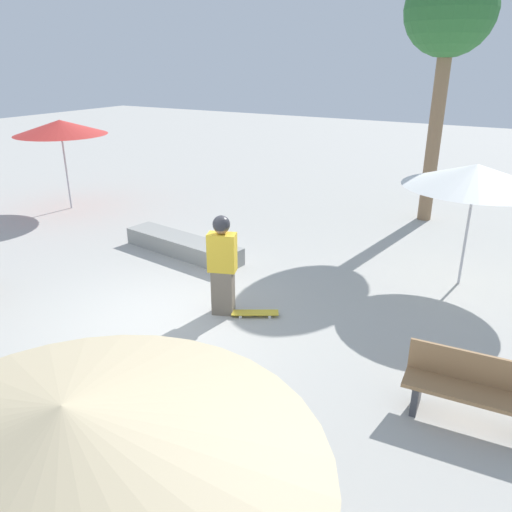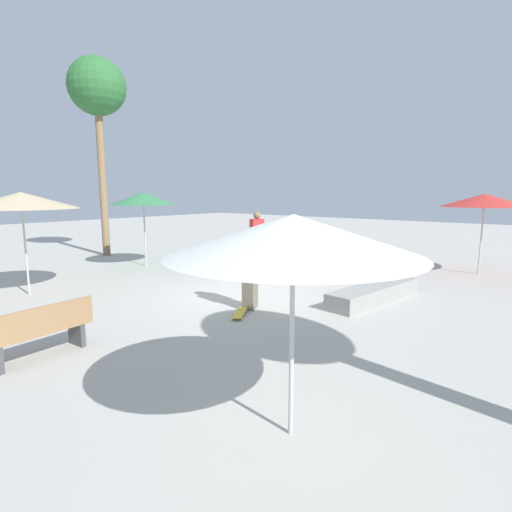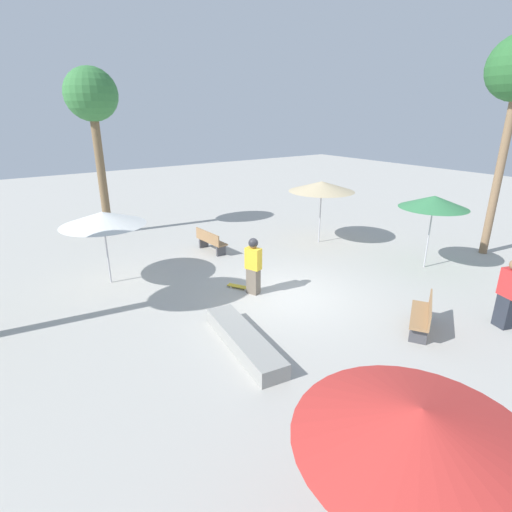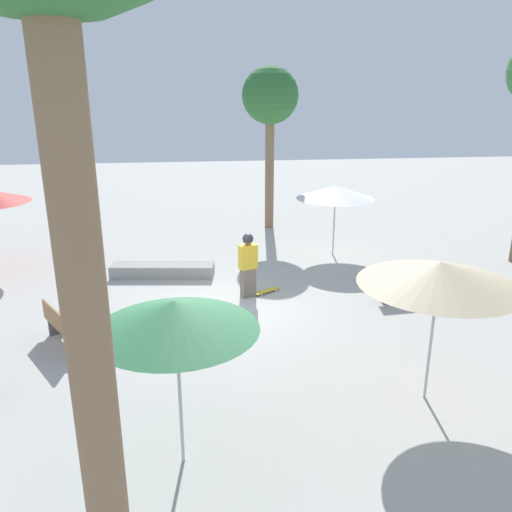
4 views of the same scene
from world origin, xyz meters
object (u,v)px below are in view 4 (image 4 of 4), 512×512
(bench_far, at_px, (407,284))
(shade_umbrella_tan, at_px, (439,273))
(concrete_ledge, at_px, (163,270))
(bench_near, at_px, (64,326))
(skater_main, at_px, (248,263))
(skateboard, at_px, (267,291))
(palm_tree_center_left, at_px, (270,99))
(shade_umbrella_green, at_px, (176,315))
(shade_umbrella_white, at_px, (336,192))

(bench_far, relative_size, shade_umbrella_tan, 0.61)
(concrete_ledge, bearing_deg, bench_near, -115.05)
(bench_far, bearing_deg, shade_umbrella_tan, 66.62)
(concrete_ledge, distance_m, bench_near, 4.50)
(skater_main, relative_size, bench_near, 1.10)
(skateboard, relative_size, shade_umbrella_tan, 0.30)
(skater_main, bearing_deg, shade_umbrella_tan, -83.51)
(palm_tree_center_left, bearing_deg, shade_umbrella_green, -104.29)
(bench_far, height_order, shade_umbrella_white, shade_umbrella_white)
(concrete_ledge, height_order, shade_umbrella_green, shade_umbrella_green)
(bench_near, xyz_separation_m, shade_umbrella_tan, (6.81, -2.93, 1.93))
(bench_far, bearing_deg, shade_umbrella_green, 39.04)
(concrete_ledge, height_order, bench_near, bench_near)
(skater_main, bearing_deg, bench_far, -31.04)
(skater_main, relative_size, concrete_ledge, 0.56)
(skateboard, bearing_deg, shade_umbrella_tan, -99.32)
(shade_umbrella_green, bearing_deg, shade_umbrella_tan, 14.05)
(skater_main, relative_size, skateboard, 2.20)
(shade_umbrella_tan, relative_size, palm_tree_center_left, 0.43)
(skater_main, bearing_deg, bench_near, -172.83)
(skater_main, distance_m, shade_umbrella_white, 4.82)
(shade_umbrella_tan, bearing_deg, palm_tree_center_left, 93.88)
(shade_umbrella_white, relative_size, palm_tree_center_left, 0.41)
(skater_main, xyz_separation_m, skateboard, (0.53, 0.17, -0.88))
(bench_near, bearing_deg, shade_umbrella_white, 94.19)
(bench_far, distance_m, shade_umbrella_tan, 4.98)
(bench_near, bearing_deg, palm_tree_center_left, 115.74)
(bench_near, xyz_separation_m, shade_umbrella_green, (2.55, -4.00, 1.92))
(skater_main, xyz_separation_m, bench_far, (4.10, -0.79, -0.52))
(bench_near, relative_size, bench_far, 0.98)
(skater_main, bearing_deg, palm_tree_center_left, 56.50)
(skateboard, height_order, shade_umbrella_white, shade_umbrella_white)
(shade_umbrella_tan, height_order, shade_umbrella_white, shade_umbrella_tan)
(skateboard, height_order, concrete_ledge, concrete_ledge)
(shade_umbrella_tan, bearing_deg, shade_umbrella_green, -165.95)
(shade_umbrella_green, height_order, palm_tree_center_left, palm_tree_center_left)
(bench_far, bearing_deg, palm_tree_center_left, -77.52)
(bench_near, bearing_deg, shade_umbrella_green, 0.51)
(shade_umbrella_white, xyz_separation_m, palm_tree_center_left, (-1.56, 3.94, 2.89))
(skateboard, relative_size, palm_tree_center_left, 0.13)
(shade_umbrella_green, bearing_deg, shade_umbrella_white, 62.31)
(shade_umbrella_green, distance_m, palm_tree_center_left, 14.13)
(shade_umbrella_white, bearing_deg, shade_umbrella_green, -117.69)
(skateboard, distance_m, shade_umbrella_green, 7.11)
(shade_umbrella_white, bearing_deg, palm_tree_center_left, 111.62)
(skater_main, xyz_separation_m, shade_umbrella_tan, (2.57, -5.12, 1.41))
(skater_main, xyz_separation_m, palm_tree_center_left, (1.73, 7.26, 4.07))
(skateboard, xyz_separation_m, shade_umbrella_white, (2.76, 3.15, 2.07))
(bench_far, xyz_separation_m, shade_umbrella_tan, (-1.53, -4.33, 1.93))
(skateboard, xyz_separation_m, concrete_ledge, (-2.87, 1.71, 0.13))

